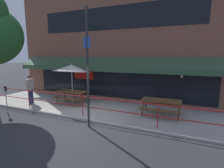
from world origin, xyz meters
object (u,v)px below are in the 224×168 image
object	(u,v)px
picnic_table_centre	(161,103)
parking_meter_near	(5,91)
pedestrian_walking	(30,88)
street_sign_pole	(88,68)
picnic_table_left	(72,93)
patio_umbrella_left	(72,68)

from	to	relation	value
picnic_table_centre	parking_meter_near	xyz separation A→B (m)	(-7.35, -2.42, 0.44)
pedestrian_walking	street_sign_pole	world-z (taller)	street_sign_pole
picnic_table_centre	street_sign_pole	bearing A→B (deg)	-138.49
pedestrian_walking	street_sign_pole	size ratio (longest dim) A/B	0.36
picnic_table_centre	street_sign_pole	distance (m)	3.85
parking_meter_near	street_sign_pole	bearing A→B (deg)	1.71
picnic_table_left	parking_meter_near	xyz separation A→B (m)	(-2.19, -2.51, 0.44)
patio_umbrella_left	pedestrian_walking	xyz separation A→B (m)	(-2.23, -1.03, -1.12)
pedestrian_walking	parking_meter_near	size ratio (longest dim) A/B	1.20
patio_umbrella_left	parking_meter_near	distance (m)	3.54
patio_umbrella_left	picnic_table_centre	bearing A→B (deg)	-1.77
patio_umbrella_left	pedestrian_walking	world-z (taller)	patio_umbrella_left
pedestrian_walking	street_sign_pole	bearing A→B (deg)	-16.33
picnic_table_left	pedestrian_walking	size ratio (longest dim) A/B	1.05
parking_meter_near	patio_umbrella_left	bearing A→B (deg)	49.66
patio_umbrella_left	picnic_table_left	bearing A→B (deg)	-90.00
picnic_table_left	street_sign_pole	distance (m)	3.90
parking_meter_near	pedestrian_walking	bearing A→B (deg)	91.34
patio_umbrella_left	parking_meter_near	xyz separation A→B (m)	(-2.19, -2.58, -1.03)
patio_umbrella_left	street_sign_pole	world-z (taller)	street_sign_pole
picnic_table_centre	pedestrian_walking	world-z (taller)	pedestrian_walking
picnic_table_centre	parking_meter_near	size ratio (longest dim) A/B	1.27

